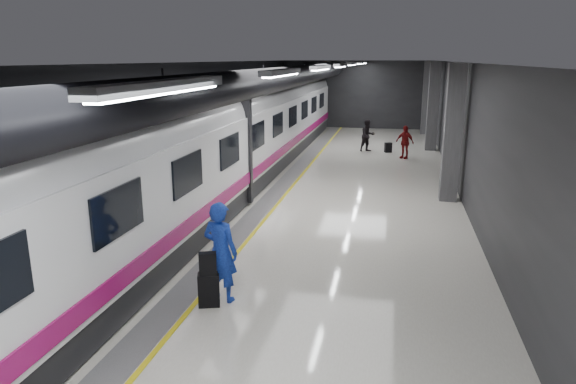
# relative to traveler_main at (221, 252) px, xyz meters

# --- Properties ---
(ground) EXTENTS (40.00, 40.00, 0.00)m
(ground) POSITION_rel_traveler_main_xyz_m (0.50, 6.62, -1.00)
(ground) COLOR silver
(ground) RESTS_ON ground
(platform_hall) EXTENTS (10.02, 40.02, 4.51)m
(platform_hall) POSITION_rel_traveler_main_xyz_m (0.21, 7.57, 2.53)
(platform_hall) COLOR black
(platform_hall) RESTS_ON ground
(train) EXTENTS (3.05, 38.00, 4.05)m
(train) POSITION_rel_traveler_main_xyz_m (-2.75, 6.62, 1.06)
(train) COLOR black
(train) RESTS_ON ground
(traveler_main) EXTENTS (0.83, 0.64, 2.01)m
(traveler_main) POSITION_rel_traveler_main_xyz_m (0.00, 0.00, 0.00)
(traveler_main) COLOR blue
(traveler_main) RESTS_ON ground
(suitcase_main) EXTENTS (0.46, 0.37, 0.66)m
(suitcase_main) POSITION_rel_traveler_main_xyz_m (-0.15, -0.30, -0.67)
(suitcase_main) COLOR black
(suitcase_main) RESTS_ON ground
(shoulder_bag) EXTENTS (0.37, 0.28, 0.44)m
(shoulder_bag) POSITION_rel_traveler_main_xyz_m (-0.15, -0.33, -0.13)
(shoulder_bag) COLOR black
(shoulder_bag) RESTS_ON suitcase_main
(traveler_far_a) EXTENTS (1.01, 0.98, 1.64)m
(traveler_far_a) POSITION_rel_traveler_main_xyz_m (1.85, 17.45, -0.18)
(traveler_far_a) COLOR black
(traveler_far_a) RESTS_ON ground
(traveler_far_b) EXTENTS (0.98, 0.81, 1.57)m
(traveler_far_b) POSITION_rel_traveler_main_xyz_m (3.68, 15.93, -0.22)
(traveler_far_b) COLOR maroon
(traveler_far_b) RESTS_ON ground
(suitcase_far) EXTENTS (0.40, 0.34, 0.50)m
(suitcase_far) POSITION_rel_traveler_main_xyz_m (2.90, 17.40, -0.76)
(suitcase_far) COLOR black
(suitcase_far) RESTS_ON ground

